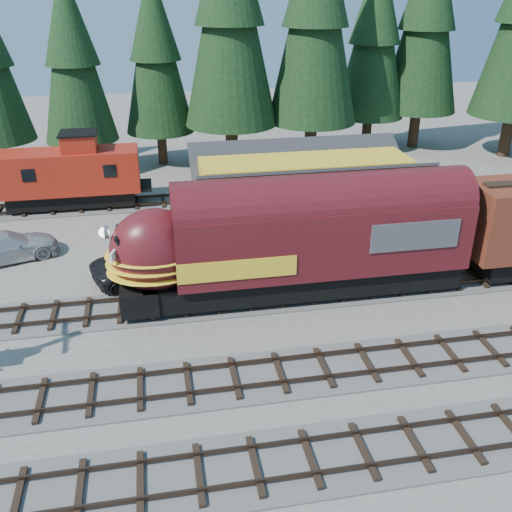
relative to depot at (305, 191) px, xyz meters
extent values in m
plane|color=#6B665B|center=(0.00, -10.50, -2.96)|extent=(120.00, 120.00, 0.00)
cube|color=#38281E|center=(10.00, -5.78, -2.71)|extent=(68.00, 0.08, 0.16)
cube|color=#4C4947|center=(-10.00, 7.50, -2.92)|extent=(32.00, 3.20, 0.08)
cube|color=#38281E|center=(-10.00, 6.78, -2.71)|extent=(32.00, 0.08, 0.16)
cube|color=#38281E|center=(-10.00, 8.22, -2.71)|extent=(32.00, 0.08, 0.16)
cube|color=gold|center=(0.00, 0.00, -1.26)|extent=(12.00, 6.00, 3.40)
cube|color=yellow|center=(0.00, 0.00, 1.16)|extent=(11.88, 3.30, 1.44)
cube|color=white|center=(-6.04, -1.00, -0.76)|extent=(0.06, 2.40, 0.60)
cone|color=black|center=(-13.64, 15.07, 5.97)|extent=(5.45, 5.45, 12.42)
cone|color=black|center=(-7.64, 16.73, 5.97)|extent=(5.45, 5.45, 12.42)
cone|color=black|center=(-2.15, 14.54, 8.78)|extent=(7.17, 7.17, 16.32)
cone|color=black|center=(4.35, 14.47, 8.58)|extent=(7.04, 7.04, 16.04)
cone|color=black|center=(10.46, 17.80, 6.79)|extent=(5.95, 5.95, 13.55)
cone|color=black|center=(15.04, 17.94, 7.89)|extent=(6.62, 6.62, 15.08)
cube|color=black|center=(-1.76, -6.50, -2.05)|extent=(15.18, 2.72, 1.17)
cube|color=#511217|center=(-0.91, -6.50, 0.14)|extent=(13.84, 3.19, 3.19)
ellipsoid|color=#511217|center=(-8.68, -6.50, 0.03)|extent=(4.05, 3.13, 3.94)
cube|color=#38383A|center=(3.03, -6.50, 0.51)|extent=(4.26, 3.25, 1.38)
sphere|color=white|center=(-10.79, -6.50, 1.09)|extent=(0.47, 0.47, 0.47)
cube|color=black|center=(-13.95, 7.50, -2.18)|extent=(8.15, 2.10, 0.91)
cube|color=#A42011|center=(-13.95, 7.50, -0.37)|extent=(9.06, 2.63, 2.72)
cube|color=#A42011|center=(-13.05, 7.50, 1.53)|extent=(2.17, 1.99, 1.09)
imported|color=black|center=(-9.18, -3.32, -2.19)|extent=(6.11, 4.27, 1.55)
imported|color=#B2B5BA|center=(-16.82, 0.10, -2.15)|extent=(6.05, 4.01, 1.63)
camera|label=1|loc=(-8.38, -30.04, 11.15)|focal=40.00mm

